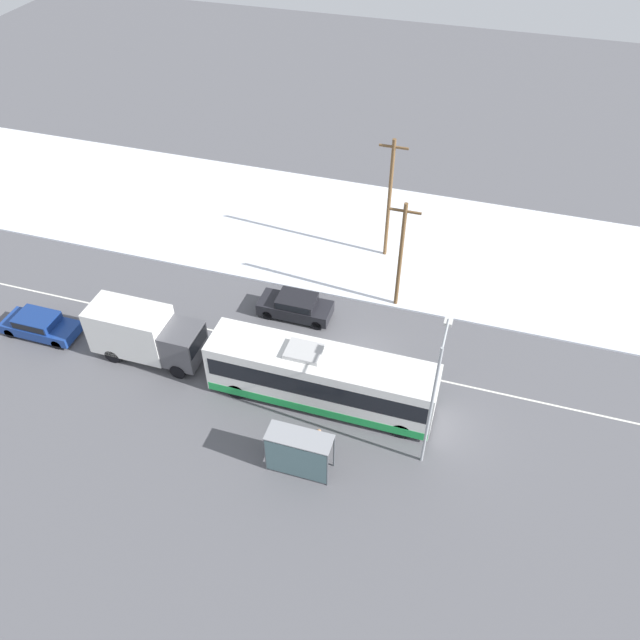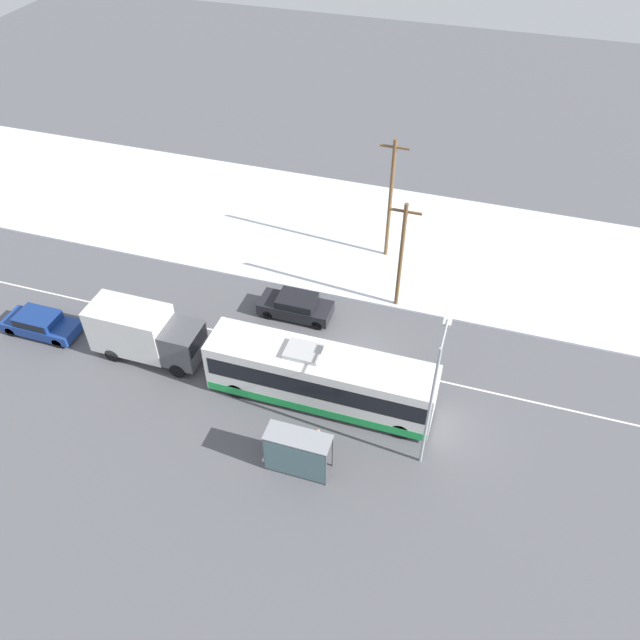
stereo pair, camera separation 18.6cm
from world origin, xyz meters
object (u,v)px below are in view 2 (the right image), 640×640
object	(u,v)px
utility_pole_snowlot	(390,199)
pedestrian_at_stop	(318,438)
sedan_car	(296,305)
parked_car_near_truck	(40,323)
box_truck	(144,332)
streetlamp	(434,389)
city_bus	(320,378)
utility_pole_roadside	(401,255)
bus_shelter	(296,451)

from	to	relation	value
utility_pole_snowlot	pedestrian_at_stop	bearing A→B (deg)	-88.45
sedan_car	parked_car_near_truck	size ratio (longest dim) A/B	0.98
sedan_car	pedestrian_at_stop	xyz separation A→B (m)	(4.26, -9.09, 0.20)
box_truck	utility_pole_snowlot	bearing A→B (deg)	51.15
sedan_car	utility_pole_snowlot	distance (m)	9.26
streetlamp	parked_car_near_truck	bearing A→B (deg)	175.48
box_truck	parked_car_near_truck	xyz separation A→B (m)	(-6.90, -0.26, -1.00)
city_bus	utility_pole_snowlot	world-z (taller)	utility_pole_snowlot
parked_car_near_truck	utility_pole_snowlot	bearing A→B (deg)	37.57
utility_pole_roadside	utility_pole_snowlot	size ratio (longest dim) A/B	0.86
city_bus	streetlamp	xyz separation A→B (m)	(5.80, -1.81, 3.11)
utility_pole_roadside	utility_pole_snowlot	world-z (taller)	utility_pole_snowlot
sedan_car	bus_shelter	bearing A→B (deg)	109.29
bus_shelter	sedan_car	bearing A→B (deg)	109.29
sedan_car	city_bus	bearing A→B (deg)	119.82
box_truck	sedan_car	world-z (taller)	box_truck
bus_shelter	streetlamp	size ratio (longest dim) A/B	0.40
streetlamp	city_bus	bearing A→B (deg)	162.61
parked_car_near_truck	utility_pole_snowlot	size ratio (longest dim) A/B	0.53
box_truck	utility_pole_roadside	world-z (taller)	utility_pole_roadside
parked_car_near_truck	pedestrian_at_stop	size ratio (longest dim) A/B	2.76
parked_car_near_truck	streetlamp	size ratio (longest dim) A/B	0.58
city_bus	utility_pole_snowlot	xyz separation A→B (m)	(0.41, 13.54, 2.74)
parked_car_near_truck	utility_pole_snowlot	xyz separation A→B (m)	(17.60, 13.54, 3.68)
utility_pole_roadside	parked_car_near_truck	bearing A→B (deg)	-155.82
sedan_car	streetlamp	xyz separation A→B (m)	(9.19, -7.74, 4.01)
city_bus	sedan_car	size ratio (longest dim) A/B	2.68
utility_pole_roadside	utility_pole_snowlot	distance (m)	5.19
sedan_car	pedestrian_at_stop	bearing A→B (deg)	115.10
utility_pole_snowlot	utility_pole_roadside	bearing A→B (deg)	-69.79
city_bus	parked_car_near_truck	bearing A→B (deg)	179.99
box_truck	utility_pole_roadside	distance (m)	15.21
sedan_car	parked_car_near_truck	world-z (taller)	sedan_car
sedan_car	box_truck	bearing A→B (deg)	39.42
sedan_car	utility_pole_roadside	bearing A→B (deg)	-153.54
sedan_car	utility_pole_snowlot	size ratio (longest dim) A/B	0.52
box_truck	parked_car_near_truck	world-z (taller)	box_truck
parked_car_near_truck	box_truck	bearing A→B (deg)	2.13
bus_shelter	streetlamp	xyz separation A→B (m)	(5.49, 2.83, 3.12)
box_truck	parked_car_near_truck	size ratio (longest dim) A/B	1.40
utility_pole_roadside	streetlamp	bearing A→B (deg)	-71.08
parked_car_near_truck	utility_pole_roadside	bearing A→B (deg)	24.18
sedan_car	parked_car_near_truck	distance (m)	15.01
city_bus	box_truck	distance (m)	10.30
utility_pole_snowlot	sedan_car	bearing A→B (deg)	-116.55
box_truck	streetlamp	distance (m)	16.50
city_bus	pedestrian_at_stop	world-z (taller)	city_bus
city_bus	sedan_car	distance (m)	6.89
parked_car_near_truck	pedestrian_at_stop	distance (m)	18.33
bus_shelter	streetlamp	distance (m)	6.92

